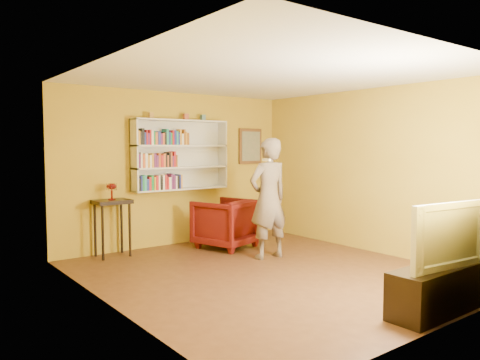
% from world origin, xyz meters
% --- Properties ---
extents(room_shell, '(5.30, 5.80, 2.88)m').
position_xyz_m(room_shell, '(0.00, 0.00, 1.02)').
color(room_shell, '#4A2C18').
rests_on(room_shell, ground).
extents(bookshelf, '(1.80, 0.29, 1.23)m').
position_xyz_m(bookshelf, '(0.00, 2.41, 1.59)').
color(bookshelf, silver).
rests_on(bookshelf, room_shell).
extents(books_row_lower, '(0.81, 0.19, 0.27)m').
position_xyz_m(books_row_lower, '(-0.45, 2.30, 1.13)').
color(books_row_lower, black).
rests_on(books_row_lower, bookshelf).
extents(books_row_middle, '(0.72, 0.19, 0.27)m').
position_xyz_m(books_row_middle, '(-0.50, 2.31, 1.51)').
color(books_row_middle, '#62236A').
rests_on(books_row_middle, bookshelf).
extents(books_row_upper, '(0.95, 0.19, 0.27)m').
position_xyz_m(books_row_upper, '(-0.38, 2.30, 1.89)').
color(books_row_upper, orange).
rests_on(books_row_upper, bookshelf).
extents(ornament_left, '(0.07, 0.07, 0.10)m').
position_xyz_m(ornament_left, '(-0.57, 2.35, 2.26)').
color(ornament_left, '#A97830').
rests_on(ornament_left, bookshelf).
extents(ornament_centre, '(0.08, 0.08, 0.11)m').
position_xyz_m(ornament_centre, '(0.10, 2.35, 2.27)').
color(ornament_centre, '#AC4F39').
rests_on(ornament_centre, bookshelf).
extents(ornament_right, '(0.08, 0.08, 0.10)m').
position_xyz_m(ornament_right, '(0.46, 2.35, 2.27)').
color(ornament_right, slate).
rests_on(ornament_right, bookshelf).
extents(framed_painting, '(0.55, 0.05, 0.70)m').
position_xyz_m(framed_painting, '(1.65, 2.46, 1.75)').
color(framed_painting, '#573419').
rests_on(framed_painting, room_shell).
extents(console_table, '(0.55, 0.42, 0.91)m').
position_xyz_m(console_table, '(-1.32, 2.25, 0.75)').
color(console_table, black).
rests_on(console_table, ground).
extents(ruby_lustre, '(0.17, 0.16, 0.26)m').
position_xyz_m(ruby_lustre, '(-1.32, 2.25, 1.10)').
color(ruby_lustre, maroon).
rests_on(ruby_lustre, console_table).
extents(armchair, '(1.13, 1.15, 0.85)m').
position_xyz_m(armchair, '(0.50, 1.69, 0.42)').
color(armchair, '#470507').
rests_on(armchair, ground).
extents(person, '(0.71, 0.50, 1.88)m').
position_xyz_m(person, '(0.57, 0.66, 0.94)').
color(person, '#6A5B4E').
rests_on(person, ground).
extents(game_remote, '(0.04, 0.15, 0.04)m').
position_xyz_m(game_remote, '(0.29, 0.38, 1.55)').
color(game_remote, white).
rests_on(game_remote, person).
extents(tv_cabinet, '(1.38, 0.41, 0.49)m').
position_xyz_m(tv_cabinet, '(0.44, -2.25, 0.25)').
color(tv_cabinet, black).
rests_on(tv_cabinet, ground).
extents(television, '(1.20, 0.28, 0.69)m').
position_xyz_m(television, '(0.44, -2.25, 0.84)').
color(television, black).
rests_on(television, tv_cabinet).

